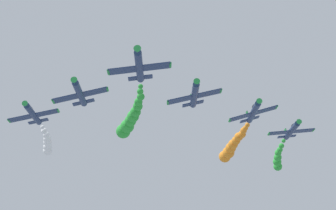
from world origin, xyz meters
TOP-DOWN VIEW (x-y plane):
  - airplane_lead at (4.39, 14.77)m, footprint 9.52×10.35m
  - smoke_trail_lead at (7.11, -5.89)m, footprint 6.03×19.56m
  - airplane_left_inner at (-4.37, 4.68)m, footprint 9.37×10.35m
  - airplane_right_inner at (14.74, 4.67)m, footprint 9.36×10.35m
  - airplane_left_outer at (-15.76, -3.79)m, footprint 9.27×10.35m
  - smoke_trail_left_outer at (-14.03, -21.83)m, footprint 4.57×16.86m
  - airplane_right_outer at (25.12, -5.47)m, footprint 9.40×10.35m
  - smoke_trail_right_outer at (26.27, -22.50)m, footprint 3.40×15.02m
  - airplane_trailing at (-25.27, -13.53)m, footprint 9.55×10.35m
  - smoke_trail_trailing at (-26.49, -31.54)m, footprint 3.41×15.87m

SIDE VIEW (x-z plane):
  - smoke_trail_trailing at x=-26.49m, z-range 91.13..94.80m
  - smoke_trail_left_outer at x=-14.03m, z-range 90.83..95.17m
  - smoke_trail_lead at x=7.11m, z-range 91.67..95.37m
  - smoke_trail_right_outer at x=26.27m, z-range 92.65..95.26m
  - airplane_trailing at x=-25.27m, z-range 93.05..95.54m
  - airplane_left_inner at x=-4.37m, z-range 92.95..96.09m
  - airplane_left_outer at x=-15.76m, z-range 92.96..96.30m
  - airplane_right_outer at x=25.12m, z-range 93.15..96.23m
  - airplane_right_inner at x=14.74m, z-range 93.11..96.29m
  - airplane_lead at x=4.39m, z-range 93.51..96.19m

